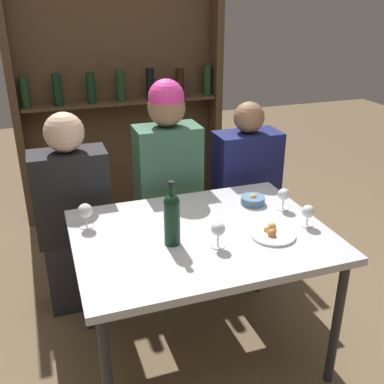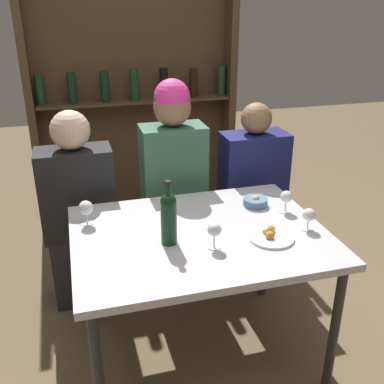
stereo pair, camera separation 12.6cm
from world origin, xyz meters
The scene contains 13 objects.
ground_plane centered at (0.00, 0.00, 0.00)m, with size 10.00×10.00×0.00m, color brown.
dining_table centered at (0.00, 0.00, 0.66)m, with size 1.18×0.89×0.73m.
wine_rack_wall centered at (0.00, 1.93, 1.17)m, with size 1.69×0.21×2.29m.
wine_bottle centered at (-0.16, -0.06, 0.86)m, with size 0.07×0.07×0.30m.
wine_glass_0 centered at (0.49, 0.10, 0.80)m, with size 0.06×0.06×0.11m.
wine_glass_1 centered at (0.02, -0.15, 0.81)m, with size 0.06×0.06×0.12m.
wine_glass_2 centered at (-0.50, 0.23, 0.81)m, with size 0.07×0.07×0.12m.
wine_glass_3 centered at (0.50, -0.11, 0.80)m, with size 0.06×0.06×0.11m.
food_plate_0 centered at (0.30, -0.14, 0.74)m, with size 0.21×0.21×0.04m.
snack_bowl centered at (0.37, 0.20, 0.75)m, with size 0.13×0.13×0.06m.
seated_person_left centered at (-0.54, 0.65, 0.56)m, with size 0.41×0.22×1.19m.
seated_person_center centered at (0.03, 0.65, 0.66)m, with size 0.37×0.22×1.33m.
seated_person_right centered at (0.54, 0.65, 0.54)m, with size 0.40×0.22×1.17m.
Camera 1 is at (-0.65, -1.74, 1.75)m, focal length 42.00 mm.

